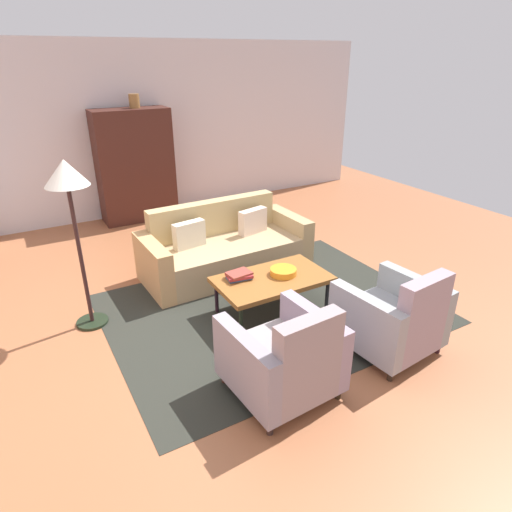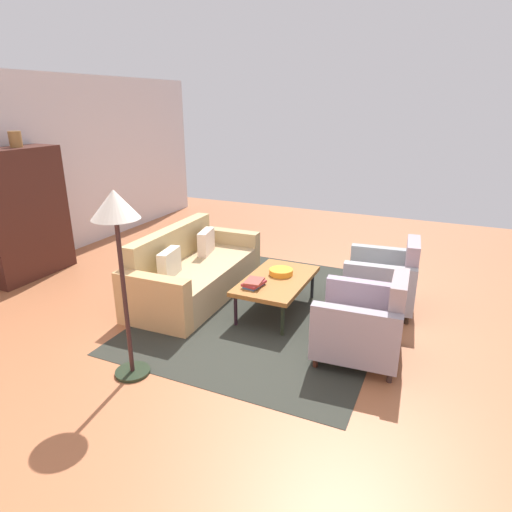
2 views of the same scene
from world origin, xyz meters
name	(u,v)px [view 2 (image 2 of 2)]	position (x,y,z in m)	size (l,w,h in m)	color
ground_plane	(252,326)	(0.00, 0.00, 0.00)	(11.34, 11.34, 0.00)	#A05F3B
area_rug	(272,309)	(0.47, -0.05, 0.00)	(3.40, 2.60, 0.01)	#2A2C25
couch	(191,273)	(0.47, 1.08, 0.29)	(2.12, 0.96, 0.86)	tan
coffee_table	(277,281)	(0.47, -0.10, 0.38)	(1.20, 0.70, 0.41)	black
armchair_left	(366,326)	(-0.13, -1.27, 0.34)	(0.85, 0.85, 0.88)	#351A12
armchair_right	(386,282)	(1.08, -1.27, 0.34)	(0.87, 0.87, 0.88)	#3B2A15
fruit_bowl	(281,272)	(0.61, -0.10, 0.45)	(0.29, 0.29, 0.07)	orange
book_stack	(254,283)	(0.15, 0.05, 0.45)	(0.29, 0.22, 0.07)	#395D8C
cabinet	(22,214)	(0.10, 3.58, 0.90)	(1.20, 0.51, 1.80)	#3E1D17
vase_tall	(15,139)	(0.20, 3.58, 1.90)	(0.16, 0.16, 0.21)	olive
floor_lamp	(117,223)	(-1.29, 0.63, 1.44)	(0.40, 0.40, 1.72)	black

